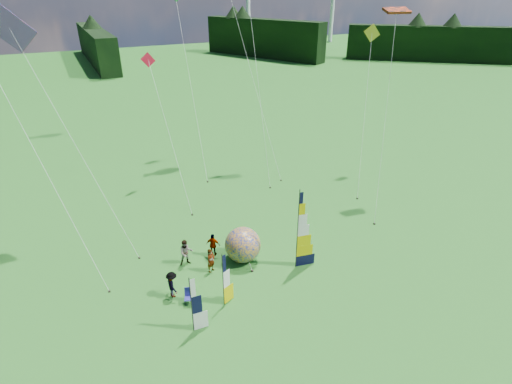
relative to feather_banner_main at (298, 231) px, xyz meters
name	(u,v)px	position (x,y,z in m)	size (l,w,h in m)	color
ground	(304,305)	(-1.38, -3.12, -2.66)	(220.00, 220.00, 0.00)	#458437
treeline_ring	(308,246)	(-1.38, -3.12, 1.34)	(210.00, 210.00, 8.00)	black
feather_banner_main	(298,231)	(0.00, 0.00, 0.00)	(1.43, 0.10, 5.33)	black
side_banner_left	(223,281)	(-5.36, -1.12, -0.99)	(0.94, 0.10, 3.34)	#DBC000
side_banner_far	(192,306)	(-7.49, -2.19, -0.99)	(0.99, 0.10, 3.35)	white
bol_inflatable	(243,245)	(-2.68, 2.17, -1.50)	(2.32, 2.32, 2.32)	navy
spectator_a	(211,260)	(-4.95, 1.97, -1.85)	(0.59, 0.39, 1.62)	#66594C
spectator_b	(186,252)	(-6.11, 3.34, -1.77)	(0.87, 0.43, 1.79)	#66594C
spectator_c	(172,285)	(-7.72, 0.82, -1.83)	(1.07, 0.40, 1.66)	#66594C
spectator_d	(213,245)	(-4.23, 3.47, -1.85)	(0.95, 0.39, 1.63)	#66594C
camp_chair	(189,297)	(-7.08, -0.19, -2.18)	(0.55, 0.55, 0.96)	navy
kite_whale	(243,35)	(4.42, 17.08, 9.30)	(5.00, 14.67, 23.92)	black
kite_rainbow_delta	(73,130)	(-10.92, 8.71, 5.45)	(9.44, 11.90, 16.22)	#E43D2E
kite_parafoil	(387,106)	(10.00, 4.31, 5.47)	(8.13, 9.19, 16.26)	red
small_kite_red	(169,129)	(-4.02, 13.10, 3.12)	(2.42, 10.26, 11.56)	#F51035
small_kite_orange	(259,79)	(4.53, 14.33, 6.00)	(3.69, 9.89, 17.33)	orange
small_kite_yellow	(366,107)	(11.87, 8.64, 4.10)	(7.68, 9.06, 13.52)	gold
small_kite_pink	(36,148)	(-12.98, 6.32, 5.42)	(6.38, 9.42, 16.16)	#DB3F93
small_kite_green	(190,78)	(-0.10, 19.09, 5.66)	(4.10, 12.85, 16.64)	green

